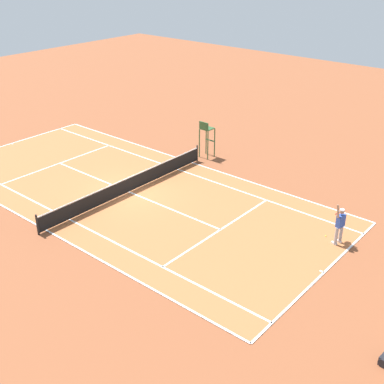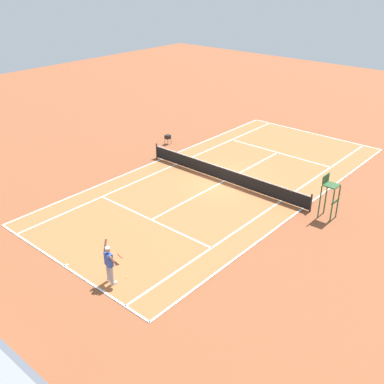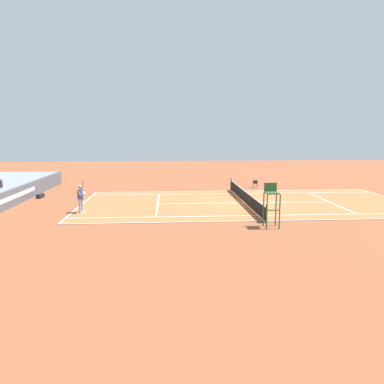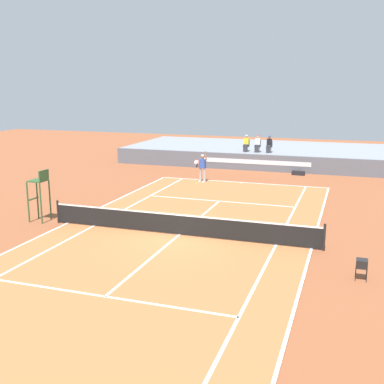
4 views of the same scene
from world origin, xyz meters
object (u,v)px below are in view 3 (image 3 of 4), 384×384
Objects in this scene: ball_hopper at (255,182)px; umpire_chair at (271,199)px; tennis_ball at (91,213)px; equipment_bag at (40,196)px; tennis_player at (81,198)px.

umpire_chair is at bearing 169.88° from ball_hopper.
umpire_chair reaches higher than tennis_ball.
tennis_ball is 0.07× the size of equipment_bag.
ball_hopper is at bearing -54.62° from tennis_player.
tennis_ball is 11.48m from umpire_chair.
tennis_ball is at bearing 68.66° from umpire_chair.
tennis_player is 1.19m from tennis_ball.
umpire_chair is 3.49× the size of ball_hopper.
tennis_player is 7.34m from equipment_bag.
umpire_chair reaches higher than tennis_player.
tennis_player is 2.98× the size of ball_hopper.
tennis_ball is at bearing -138.56° from equipment_bag.
ball_hopper is (9.80, -13.80, -0.42)m from tennis_player.
equipment_bag is 18.80m from ball_hopper.
ball_hopper is at bearing -77.42° from equipment_bag.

